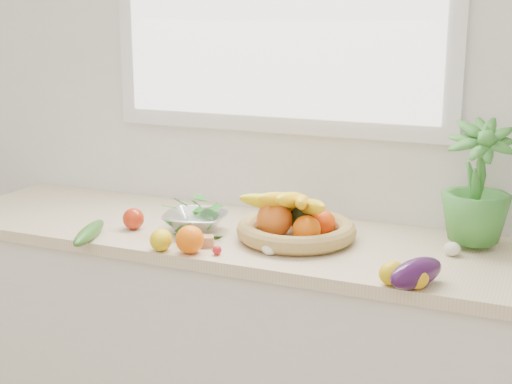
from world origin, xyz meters
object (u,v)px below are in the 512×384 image
at_px(apple, 133,219).
at_px(colander_with_spinach, 196,216).
at_px(fruit_basket, 295,223).
at_px(eggplant, 416,273).
at_px(potted_herb, 477,182).
at_px(cucumber, 89,233).

relative_size(apple, colander_with_spinach, 0.30).
relative_size(apple, fruit_basket, 0.18).
distance_m(eggplant, potted_herb, 0.46).
bearing_deg(eggplant, colander_with_spinach, 165.58).
distance_m(eggplant, cucumber, 1.07).
relative_size(apple, potted_herb, 0.19).
relative_size(eggplant, colander_with_spinach, 0.82).
distance_m(apple, eggplant, 1.01).
bearing_deg(eggplant, fruit_basket, 149.65).
bearing_deg(potted_herb, apple, -166.34).
distance_m(apple, potted_herb, 1.14).
xyz_separation_m(fruit_basket, colander_with_spinach, (-0.34, -0.06, 0.00)).
distance_m(apple, colander_with_spinach, 0.22).
relative_size(potted_herb, colander_with_spinach, 1.58).
height_order(apple, eggplant, eggplant).
bearing_deg(potted_herb, eggplant, -103.23).
bearing_deg(cucumber, fruit_basket, 23.55).
relative_size(apple, eggplant, 0.37).
xyz_separation_m(eggplant, fruit_basket, (-0.45, 0.26, 0.02)).
relative_size(cucumber, colander_with_spinach, 1.06).
distance_m(cucumber, colander_with_spinach, 0.35).
bearing_deg(eggplant, cucumber, -179.53).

